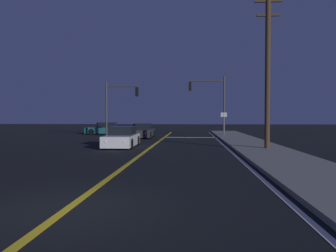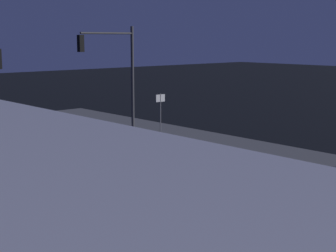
{
  "view_description": "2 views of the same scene",
  "coord_description": "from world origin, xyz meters",
  "px_view_note": "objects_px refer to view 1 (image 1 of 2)",
  "views": [
    {
      "loc": [
        2.64,
        -6.6,
        1.96
      ],
      "look_at": [
        0.75,
        18.69,
        1.24
      ],
      "focal_mm": 34.33,
      "sensor_mm": 36.0,
      "label": 1
    },
    {
      "loc": [
        -12.61,
        2.84,
        5.36
      ],
      "look_at": [
        0.42,
        17.23,
        2.04
      ],
      "focal_mm": 54.84,
      "sensor_mm": 36.0,
      "label": 2
    }
  ],
  "objects_px": {
    "car_following_oncoming_charcoal": "(143,131)",
    "utility_pole_right": "(268,68)",
    "traffic_signal_far_left": "(118,101)",
    "car_far_approaching_teal": "(105,129)",
    "traffic_signal_near_right": "(212,97)",
    "street_sign_corner": "(224,121)",
    "car_mid_block_white": "(122,138)"
  },
  "relations": [
    {
      "from": "traffic_signal_near_right",
      "to": "street_sign_corner",
      "type": "xyz_separation_m",
      "value": [
        0.97,
        -2.8,
        -2.38
      ]
    },
    {
      "from": "car_following_oncoming_charcoal",
      "to": "utility_pole_right",
      "type": "relative_size",
      "value": 0.48
    },
    {
      "from": "car_following_oncoming_charcoal",
      "to": "car_far_approaching_teal",
      "type": "height_order",
      "value": "same"
    },
    {
      "from": "traffic_signal_near_right",
      "to": "car_mid_block_white",
      "type": "bearing_deg",
      "value": 61.66
    },
    {
      "from": "traffic_signal_near_right",
      "to": "street_sign_corner",
      "type": "bearing_deg",
      "value": 109.11
    },
    {
      "from": "car_far_approaching_teal",
      "to": "street_sign_corner",
      "type": "bearing_deg",
      "value": -114.23
    },
    {
      "from": "traffic_signal_far_left",
      "to": "car_far_approaching_teal",
      "type": "bearing_deg",
      "value": 120.08
    },
    {
      "from": "street_sign_corner",
      "to": "car_far_approaching_teal",
      "type": "bearing_deg",
      "value": 155.87
    },
    {
      "from": "car_far_approaching_teal",
      "to": "traffic_signal_far_left",
      "type": "height_order",
      "value": "traffic_signal_far_left"
    },
    {
      "from": "car_following_oncoming_charcoal",
      "to": "utility_pole_right",
      "type": "height_order",
      "value": "utility_pole_right"
    },
    {
      "from": "car_following_oncoming_charcoal",
      "to": "traffic_signal_near_right",
      "type": "height_order",
      "value": "traffic_signal_near_right"
    },
    {
      "from": "car_following_oncoming_charcoal",
      "to": "car_far_approaching_teal",
      "type": "xyz_separation_m",
      "value": [
        -5.18,
        5.56,
        -0.0
      ]
    },
    {
      "from": "utility_pole_right",
      "to": "street_sign_corner",
      "type": "relative_size",
      "value": 3.81
    },
    {
      "from": "car_far_approaching_teal",
      "to": "traffic_signal_far_left",
      "type": "bearing_deg",
      "value": -150.02
    },
    {
      "from": "street_sign_corner",
      "to": "traffic_signal_near_right",
      "type": "bearing_deg",
      "value": 109.11
    },
    {
      "from": "car_following_oncoming_charcoal",
      "to": "street_sign_corner",
      "type": "bearing_deg",
      "value": 177.98
    },
    {
      "from": "car_following_oncoming_charcoal",
      "to": "car_mid_block_white",
      "type": "bearing_deg",
      "value": 89.94
    },
    {
      "from": "traffic_signal_far_left",
      "to": "car_following_oncoming_charcoal",
      "type": "bearing_deg",
      "value": -24.52
    },
    {
      "from": "car_following_oncoming_charcoal",
      "to": "utility_pole_right",
      "type": "bearing_deg",
      "value": 127.88
    },
    {
      "from": "traffic_signal_far_left",
      "to": "traffic_signal_near_right",
      "type": "bearing_deg",
      "value": 8.53
    },
    {
      "from": "car_far_approaching_teal",
      "to": "traffic_signal_far_left",
      "type": "xyz_separation_m",
      "value": [
        2.52,
        -4.35,
        3.0
      ]
    },
    {
      "from": "traffic_signal_far_left",
      "to": "street_sign_corner",
      "type": "height_order",
      "value": "traffic_signal_far_left"
    },
    {
      "from": "car_far_approaching_teal",
      "to": "street_sign_corner",
      "type": "height_order",
      "value": "street_sign_corner"
    },
    {
      "from": "car_following_oncoming_charcoal",
      "to": "traffic_signal_far_left",
      "type": "height_order",
      "value": "traffic_signal_far_left"
    },
    {
      "from": "traffic_signal_near_right",
      "to": "utility_pole_right",
      "type": "distance_m",
      "value": 14.2
    },
    {
      "from": "utility_pole_right",
      "to": "traffic_signal_far_left",
      "type": "bearing_deg",
      "value": 132.95
    },
    {
      "from": "traffic_signal_far_left",
      "to": "utility_pole_right",
      "type": "bearing_deg",
      "value": -47.05
    },
    {
      "from": "traffic_signal_near_right",
      "to": "traffic_signal_far_left",
      "type": "relative_size",
      "value": 1.12
    },
    {
      "from": "car_mid_block_white",
      "to": "traffic_signal_near_right",
      "type": "xyz_separation_m",
      "value": [
        6.58,
        12.19,
        3.43
      ]
    },
    {
      "from": "car_following_oncoming_charcoal",
      "to": "car_mid_block_white",
      "type": "xyz_separation_m",
      "value": [
        0.1,
        -9.58,
        -0.0
      ]
    },
    {
      "from": "car_far_approaching_teal",
      "to": "utility_pole_right",
      "type": "height_order",
      "value": "utility_pole_right"
    },
    {
      "from": "car_mid_block_white",
      "to": "traffic_signal_far_left",
      "type": "relative_size",
      "value": 0.83
    }
  ]
}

